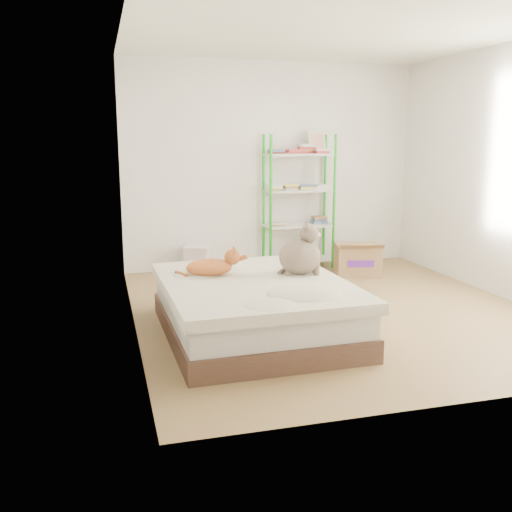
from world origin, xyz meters
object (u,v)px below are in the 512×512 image
object	(u,v)px
bed	(254,308)
white_bin	(197,260)
cardboard_box	(358,259)
orange_cat	(209,265)
shelf_unit	(299,196)
grey_cat	(300,249)

from	to	relation	value
bed	white_bin	distance (m)	2.35
white_bin	bed	bearing A→B (deg)	-87.65
cardboard_box	white_bin	world-z (taller)	cardboard_box
orange_cat	shelf_unit	xyz separation A→B (m)	(1.57, 2.11, 0.36)
bed	cardboard_box	bearing A→B (deg)	43.56
orange_cat	grey_cat	bearing A→B (deg)	-5.09
bed	orange_cat	distance (m)	0.54
orange_cat	white_bin	world-z (taller)	orange_cat
shelf_unit	orange_cat	bearing A→B (deg)	-126.57
grey_cat	shelf_unit	bearing A→B (deg)	-9.43
bed	shelf_unit	world-z (taller)	shelf_unit
bed	white_bin	world-z (taller)	bed
cardboard_box	grey_cat	bearing A→B (deg)	-114.73
cardboard_box	bed	bearing A→B (deg)	-120.88
orange_cat	cardboard_box	world-z (taller)	orange_cat
white_bin	shelf_unit	bearing A→B (deg)	1.33
shelf_unit	cardboard_box	bearing A→B (deg)	-44.52
bed	grey_cat	world-z (taller)	grey_cat
orange_cat	cardboard_box	distance (m)	2.67
cardboard_box	white_bin	distance (m)	1.98
orange_cat	white_bin	size ratio (longest dim) A/B	1.24
orange_cat	grey_cat	distance (m)	0.80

